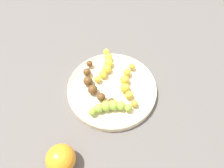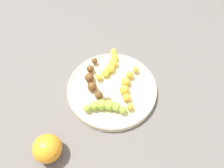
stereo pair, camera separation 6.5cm
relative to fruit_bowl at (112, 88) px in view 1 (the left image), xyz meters
name	(u,v)px [view 1 (the left image)]	position (x,y,z in m)	size (l,w,h in m)	color
ground_plane	(112,90)	(0.00, 0.00, -0.01)	(2.40, 2.40, 0.00)	#56514C
fruit_bowl	(112,88)	(0.00, 0.00, 0.00)	(0.29, 0.29, 0.02)	beige
banana_green	(110,107)	(-0.07, -0.04, 0.02)	(0.09, 0.10, 0.03)	#8CAD38
banana_spotted	(127,84)	(0.03, -0.04, 0.02)	(0.14, 0.10, 0.03)	gold
banana_yellow	(106,65)	(0.05, 0.06, 0.02)	(0.13, 0.07, 0.03)	yellow
banana_overripe	(93,84)	(-0.03, 0.05, 0.02)	(0.10, 0.17, 0.03)	#593819
orange_fruit	(61,159)	(-0.26, -0.03, 0.03)	(0.08, 0.08, 0.08)	orange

